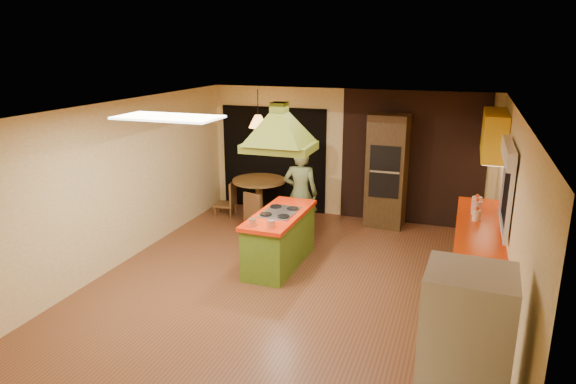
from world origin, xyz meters
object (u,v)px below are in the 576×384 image
at_px(dining_table, 259,191).
at_px(canister_large, 477,204).
at_px(wall_oven, 387,171).
at_px(refrigerator, 462,365).
at_px(man, 300,194).
at_px(kitchen_island, 280,238).

height_order(dining_table, canister_large, canister_large).
bearing_deg(dining_table, wall_oven, 8.32).
bearing_deg(refrigerator, man, 125.16).
relative_size(kitchen_island, dining_table, 1.63).
bearing_deg(dining_table, canister_large, -16.42).
height_order(wall_oven, canister_large, wall_oven).
height_order(refrigerator, wall_oven, wall_oven).
distance_m(man, refrigerator, 5.08).
height_order(refrigerator, canister_large, refrigerator).
distance_m(kitchen_island, man, 1.24).
xyz_separation_m(wall_oven, canister_large, (1.56, -1.52, -0.02)).
relative_size(man, wall_oven, 0.77).
bearing_deg(refrigerator, dining_table, 129.59).
xyz_separation_m(man, canister_large, (2.85, -0.35, 0.22)).
height_order(man, canister_large, man).
relative_size(man, refrigerator, 0.99).
bearing_deg(man, canister_large, 164.64).
bearing_deg(wall_oven, dining_table, -169.15).
distance_m(refrigerator, wall_oven, 5.63).
xyz_separation_m(kitchen_island, canister_large, (2.80, 0.83, 0.60)).
bearing_deg(wall_oven, canister_large, -41.80).
distance_m(man, wall_oven, 1.76).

